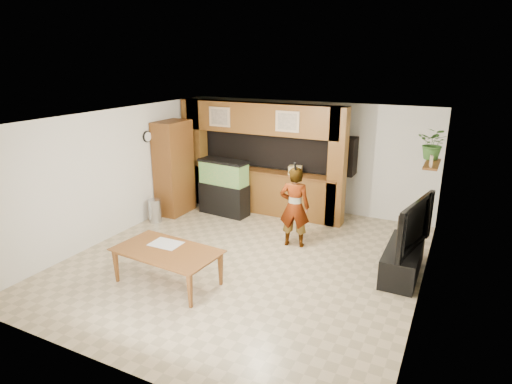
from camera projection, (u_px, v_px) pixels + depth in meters
The scene contains 20 objects.
floor at pixel (246, 260), 7.88m from camera, with size 6.50×6.50×0.00m, color tan.
ceiling at pixel (245, 118), 7.10m from camera, with size 6.50×6.50×0.00m, color white.
wall_back at pixel (308, 156), 10.27m from camera, with size 6.00×6.00×0.00m, color silver.
wall_left at pixel (116, 173), 8.76m from camera, with size 6.50×6.50×0.00m, color silver.
wall_right at pixel (427, 220), 6.22m from camera, with size 6.50×6.50×0.00m, color silver.
partition at pixel (262, 157), 10.15m from camera, with size 4.20×0.99×2.60m.
wall_clock at pixel (147, 137), 9.42m from camera, with size 0.05×0.25×0.25m.
wall_shelf at pixel (432, 164), 7.84m from camera, with size 0.25×0.90×0.04m, color brown.
pantry_cabinet at pixel (174, 168), 10.01m from camera, with size 0.55×0.90×2.19m, color brown.
trash_can at pixel (155, 211), 9.65m from camera, with size 0.29×0.29×0.53m, color #B2B2B7.
aquarium at pixel (224, 188), 10.03m from camera, with size 1.19×0.44×1.31m.
tv_stand at pixel (403, 260), 7.31m from camera, with size 0.55×1.50×0.50m, color black.
television at pixel (407, 223), 7.11m from camera, with size 1.49×0.20×0.86m, color black.
photo_frame at pixel (431, 161), 7.52m from camera, with size 0.03×0.15×0.20m, color tan.
potted_plant at pixel (434, 144), 8.02m from camera, with size 0.55×0.47×0.61m, color #356327.
person at pixel (295, 207), 8.27m from camera, with size 0.59×0.38×1.61m, color #947351.
microphone at pixel (295, 166), 7.86m from camera, with size 0.04×0.04×0.16m, color black.
dining_table at pixel (167, 267), 6.96m from camera, with size 1.72×0.96×0.60m, color brown.
newspaper_a at pixel (166, 244), 7.11m from camera, with size 0.51×0.37×0.01m, color silver.
counter_box at pixel (295, 170), 9.64m from camera, with size 0.29×0.20×0.20m, color tan.
Camera 1 is at (3.34, -6.32, 3.56)m, focal length 30.00 mm.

